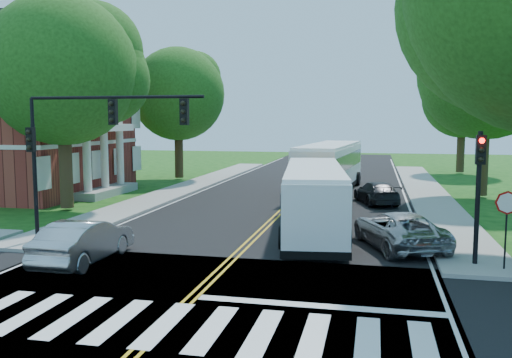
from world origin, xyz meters
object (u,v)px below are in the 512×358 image
(signal_nw, at_px, (87,134))
(signal_ne, at_px, (479,180))
(bus_lead, at_px, (314,197))
(dark_sedan, at_px, (377,193))
(hatchback, at_px, (84,241))
(suv, at_px, (399,230))
(bus_follow, at_px, (330,166))

(signal_nw, height_order, signal_ne, signal_nw)
(signal_nw, relative_size, signal_ne, 1.62)
(bus_lead, relative_size, dark_sedan, 2.54)
(signal_ne, distance_m, hatchback, 13.43)
(dark_sedan, bearing_deg, suv, 77.72)
(signal_ne, xyz_separation_m, suv, (-2.38, 2.38, -2.25))
(signal_nw, xyz_separation_m, suv, (11.67, 2.39, -3.66))
(signal_ne, distance_m, suv, 4.05)
(signal_ne, xyz_separation_m, hatchback, (-13.07, -2.14, -2.21))
(signal_nw, relative_size, dark_sedan, 1.60)
(signal_ne, bearing_deg, hatchback, -170.69)
(signal_nw, xyz_separation_m, signal_ne, (14.06, 0.01, -1.41))
(signal_nw, bearing_deg, signal_ne, 0.05)
(signal_nw, relative_size, bus_follow, 0.56)
(bus_follow, height_order, dark_sedan, bus_follow)
(signal_nw, bearing_deg, bus_lead, 30.43)
(signal_nw, relative_size, suv, 1.41)
(signal_ne, relative_size, suv, 0.86)
(signal_nw, bearing_deg, hatchback, -65.19)
(bus_lead, distance_m, bus_follow, 13.62)
(suv, bearing_deg, hatchback, 2.88)
(bus_follow, bearing_deg, dark_sedan, 127.57)
(signal_ne, distance_m, bus_lead, 7.73)
(bus_follow, relative_size, suv, 2.52)
(hatchback, relative_size, dark_sedan, 1.01)
(bus_lead, relative_size, bus_follow, 0.89)
(bus_follow, xyz_separation_m, suv, (3.94, -16.00, -1.02))
(bus_lead, distance_m, dark_sedan, 9.15)
(signal_ne, height_order, dark_sedan, signal_ne)
(suv, bearing_deg, bus_lead, -54.07)
(signal_nw, bearing_deg, suv, 11.56)
(bus_lead, relative_size, suv, 2.23)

